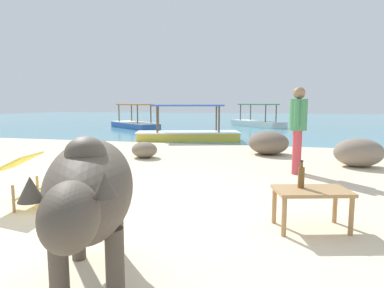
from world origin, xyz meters
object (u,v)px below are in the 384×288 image
(deck_chair_far, at_px, (29,177))
(boat_white, at_px, (257,122))
(person_standing, at_px, (298,123))
(boat_yellow, at_px, (188,133))
(bottle, at_px, (301,177))
(low_bench_table, at_px, (312,196))
(cow, at_px, (90,188))
(boat_blue, at_px, (135,123))

(deck_chair_far, height_order, boat_white, boat_white)
(deck_chair_far, relative_size, person_standing, 0.52)
(boat_yellow, relative_size, boat_white, 1.11)
(boat_white, bearing_deg, bottle, 140.57)
(low_bench_table, xyz_separation_m, boat_yellow, (-3.39, 7.89, -0.11))
(cow, height_order, low_bench_table, cow)
(deck_chair_far, xyz_separation_m, person_standing, (3.48, 2.91, 0.56))
(cow, relative_size, deck_chair_far, 2.35)
(person_standing, bearing_deg, deck_chair_far, 52.27)
(low_bench_table, bearing_deg, boat_white, 79.51)
(low_bench_table, height_order, deck_chair_far, deck_chair_far)
(cow, xyz_separation_m, low_bench_table, (1.64, 1.55, -0.38))
(bottle, relative_size, deck_chair_far, 0.35)
(person_standing, height_order, boat_yellow, person_standing)
(deck_chair_far, xyz_separation_m, boat_blue, (-4.19, 12.86, -0.13))
(boat_yellow, bearing_deg, low_bench_table, -83.38)
(low_bench_table, relative_size, boat_white, 0.25)
(cow, bearing_deg, boat_blue, 176.62)
(cow, bearing_deg, person_standing, 133.16)
(cow, xyz_separation_m, boat_white, (0.36, 17.22, -0.49))
(bottle, distance_m, boat_white, 15.67)
(bottle, xyz_separation_m, boat_yellow, (-3.28, 7.86, -0.30))
(boat_blue, bearing_deg, boat_white, 63.05)
(low_bench_table, height_order, bottle, bottle)
(boat_yellow, bearing_deg, deck_chair_far, -106.97)
(person_standing, distance_m, boat_yellow, 6.13)
(cow, relative_size, boat_white, 0.57)
(deck_chair_far, relative_size, boat_white, 0.24)
(person_standing, bearing_deg, low_bench_table, 101.54)
(low_bench_table, bearing_deg, bottle, 146.62)
(deck_chair_far, bearing_deg, boat_blue, 99.89)
(boat_white, bearing_deg, person_standing, 142.17)
(person_standing, bearing_deg, cow, 81.48)
(low_bench_table, bearing_deg, deck_chair_far, 165.64)
(bottle, bearing_deg, boat_blue, 120.47)
(bottle, bearing_deg, boat_yellow, 112.68)
(boat_blue, height_order, boat_white, same)
(low_bench_table, xyz_separation_m, boat_blue, (-7.62, 12.81, -0.11))
(bottle, height_order, boat_white, boat_white)
(bottle, height_order, person_standing, person_standing)
(boat_yellow, height_order, boat_white, same)
(boat_white, bearing_deg, cow, 135.08)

